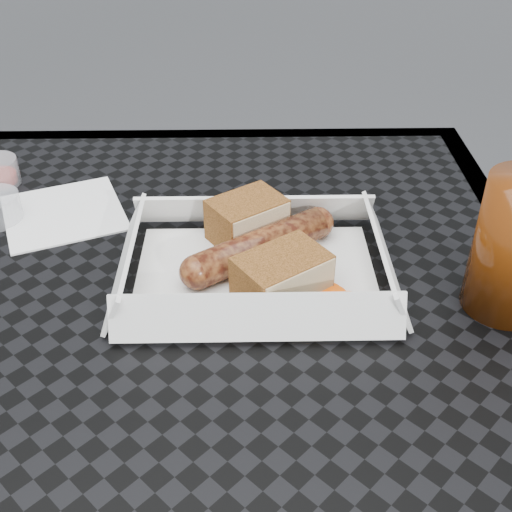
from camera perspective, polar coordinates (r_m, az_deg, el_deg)
The scene contains 7 objects.
patio_table at distance 0.60m, azimuth -12.27°, elevation -12.11°, with size 0.80×0.80×0.74m.
food_tray at distance 0.60m, azimuth -0.02°, elevation -1.62°, with size 0.22×0.15×0.00m, color white.
bratwurst at distance 0.60m, azimuth 0.40°, elevation 0.89°, with size 0.15×0.11×0.03m.
bread_near at distance 0.63m, azimuth -0.81°, elevation 3.28°, with size 0.07×0.05×0.04m, color brown.
bread_far at distance 0.56m, azimuth 2.31°, elevation -1.74°, with size 0.08×0.05×0.04m, color brown.
veg_garnish at distance 0.56m, azimuth 7.21°, elevation -4.31°, with size 0.03×0.03×0.00m.
napkin at distance 0.72m, azimuth -16.73°, elevation 3.70°, with size 0.12×0.12×0.00m, color white.
Camera 1 is at (0.12, -0.40, 1.11)m, focal length 45.00 mm.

